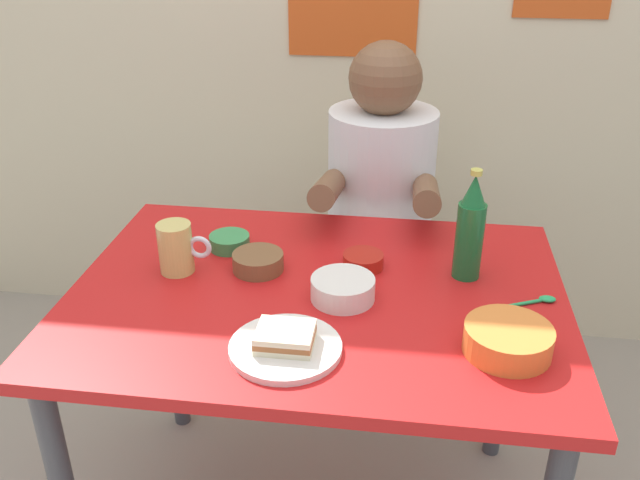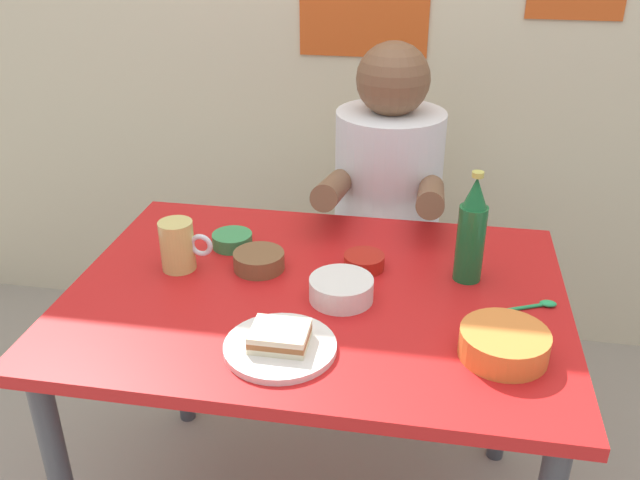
{
  "view_description": "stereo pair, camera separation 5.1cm",
  "coord_description": "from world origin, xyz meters",
  "px_view_note": "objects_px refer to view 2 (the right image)",
  "views": [
    {
      "loc": [
        0.18,
        -1.29,
        1.53
      ],
      "look_at": [
        0.0,
        0.05,
        0.84
      ],
      "focal_mm": 38.3,
      "sensor_mm": 36.0,
      "label": 1
    },
    {
      "loc": [
        0.23,
        -1.28,
        1.53
      ],
      "look_at": [
        0.0,
        0.05,
        0.84
      ],
      "focal_mm": 38.3,
      "sensor_mm": 36.0,
      "label": 2
    }
  ],
  "objects_px": {
    "beer_bottle": "(471,232)",
    "condiment_bowl_brown": "(259,260)",
    "plate_orange": "(280,347)",
    "sandwich": "(280,336)",
    "person_seated": "(388,180)",
    "dining_table": "(316,325)",
    "stool": "(382,297)",
    "beer_mug": "(178,245)"
  },
  "relations": [
    {
      "from": "beer_bottle",
      "to": "beer_mug",
      "type": "bearing_deg",
      "value": -174.12
    },
    {
      "from": "plate_orange",
      "to": "sandwich",
      "type": "xyz_separation_m",
      "value": [
        0.0,
        0.0,
        0.02
      ]
    },
    {
      "from": "person_seated",
      "to": "beer_bottle",
      "type": "xyz_separation_m",
      "value": [
        0.23,
        -0.51,
        0.09
      ]
    },
    {
      "from": "dining_table",
      "to": "beer_bottle",
      "type": "distance_m",
      "value": 0.41
    },
    {
      "from": "stool",
      "to": "condiment_bowl_brown",
      "type": "xyz_separation_m",
      "value": [
        -0.26,
        -0.56,
        0.41
      ]
    },
    {
      "from": "dining_table",
      "to": "plate_orange",
      "type": "height_order",
      "value": "plate_orange"
    },
    {
      "from": "person_seated",
      "to": "plate_orange",
      "type": "distance_m",
      "value": 0.86
    },
    {
      "from": "person_seated",
      "to": "beer_mug",
      "type": "distance_m",
      "value": 0.73
    },
    {
      "from": "beer_bottle",
      "to": "condiment_bowl_brown",
      "type": "relative_size",
      "value": 2.18
    },
    {
      "from": "stool",
      "to": "plate_orange",
      "type": "xyz_separation_m",
      "value": [
        -0.13,
        -0.86,
        0.4
      ]
    },
    {
      "from": "plate_orange",
      "to": "sandwich",
      "type": "distance_m",
      "value": 0.02
    },
    {
      "from": "person_seated",
      "to": "dining_table",
      "type": "bearing_deg",
      "value": -99.73
    },
    {
      "from": "dining_table",
      "to": "condiment_bowl_brown",
      "type": "distance_m",
      "value": 0.2
    },
    {
      "from": "beer_mug",
      "to": "condiment_bowl_brown",
      "type": "distance_m",
      "value": 0.19
    },
    {
      "from": "stool",
      "to": "beer_bottle",
      "type": "bearing_deg",
      "value": -66.56
    },
    {
      "from": "beer_bottle",
      "to": "condiment_bowl_brown",
      "type": "bearing_deg",
      "value": -175.45
    },
    {
      "from": "dining_table",
      "to": "person_seated",
      "type": "relative_size",
      "value": 1.53
    },
    {
      "from": "stool",
      "to": "beer_mug",
      "type": "relative_size",
      "value": 3.57
    },
    {
      "from": "dining_table",
      "to": "beer_bottle",
      "type": "xyz_separation_m",
      "value": [
        0.33,
        0.11,
        0.21
      ]
    },
    {
      "from": "dining_table",
      "to": "beer_mug",
      "type": "relative_size",
      "value": 8.73
    },
    {
      "from": "dining_table",
      "to": "sandwich",
      "type": "distance_m",
      "value": 0.27
    },
    {
      "from": "plate_orange",
      "to": "sandwich",
      "type": "bearing_deg",
      "value": 0.0
    },
    {
      "from": "person_seated",
      "to": "condiment_bowl_brown",
      "type": "xyz_separation_m",
      "value": [
        -0.26,
        -0.55,
        -0.0
      ]
    },
    {
      "from": "stool",
      "to": "beer_bottle",
      "type": "distance_m",
      "value": 0.76
    },
    {
      "from": "person_seated",
      "to": "sandwich",
      "type": "distance_m",
      "value": 0.86
    },
    {
      "from": "dining_table",
      "to": "stool",
      "type": "bearing_deg",
      "value": 80.44
    },
    {
      "from": "person_seated",
      "to": "condiment_bowl_brown",
      "type": "relative_size",
      "value": 6.0
    },
    {
      "from": "dining_table",
      "to": "stool",
      "type": "height_order",
      "value": "dining_table"
    },
    {
      "from": "dining_table",
      "to": "beer_bottle",
      "type": "height_order",
      "value": "beer_bottle"
    },
    {
      "from": "stool",
      "to": "person_seated",
      "type": "bearing_deg",
      "value": -90.0
    },
    {
      "from": "beer_mug",
      "to": "condiment_bowl_brown",
      "type": "xyz_separation_m",
      "value": [
        0.18,
        0.03,
        -0.04
      ]
    },
    {
      "from": "dining_table",
      "to": "condiment_bowl_brown",
      "type": "height_order",
      "value": "condiment_bowl_brown"
    },
    {
      "from": "beer_mug",
      "to": "beer_bottle",
      "type": "distance_m",
      "value": 0.67
    },
    {
      "from": "dining_table",
      "to": "person_seated",
      "type": "distance_m",
      "value": 0.64
    },
    {
      "from": "beer_bottle",
      "to": "condiment_bowl_brown",
      "type": "xyz_separation_m",
      "value": [
        -0.48,
        -0.04,
        -0.1
      ]
    },
    {
      "from": "dining_table",
      "to": "plate_orange",
      "type": "xyz_separation_m",
      "value": [
        -0.03,
        -0.23,
        0.1
      ]
    },
    {
      "from": "sandwich",
      "to": "beer_bottle",
      "type": "bearing_deg",
      "value": 43.66
    },
    {
      "from": "dining_table",
      "to": "beer_bottle",
      "type": "bearing_deg",
      "value": 18.46
    },
    {
      "from": "sandwich",
      "to": "beer_mug",
      "type": "xyz_separation_m",
      "value": [
        -0.3,
        0.27,
        0.03
      ]
    },
    {
      "from": "stool",
      "to": "condiment_bowl_brown",
      "type": "bearing_deg",
      "value": -114.63
    },
    {
      "from": "sandwich",
      "to": "beer_mug",
      "type": "height_order",
      "value": "beer_mug"
    },
    {
      "from": "person_seated",
      "to": "plate_orange",
      "type": "xyz_separation_m",
      "value": [
        -0.13,
        -0.85,
        -0.02
      ]
    }
  ]
}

